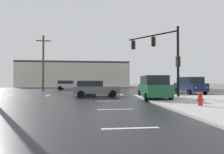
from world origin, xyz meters
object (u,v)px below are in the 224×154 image
at_px(suv_green, 153,87).
at_px(sedan_grey, 95,88).
at_px(suv_navy, 190,85).
at_px(sedan_silver, 69,85).
at_px(fire_hydrant, 200,99).
at_px(traffic_signal_mast, 163,52).
at_px(sedan_white, 87,87).
at_px(utility_pole_far, 43,62).

bearing_deg(suv_green, sedan_grey, 66.17).
distance_m(suv_navy, suv_green, 9.11).
bearing_deg(sedan_grey, suv_navy, 11.31).
bearing_deg(suv_green, suv_navy, -42.08).
distance_m(sedan_grey, sedan_silver, 14.12).
height_order(sedan_silver, suv_green, suv_green).
bearing_deg(sedan_grey, fire_hydrant, -56.11).
height_order(traffic_signal_mast, sedan_white, traffic_signal_mast).
relative_size(fire_hydrant, utility_pole_far, 0.09).
bearing_deg(sedan_silver, sedan_white, -69.59).
distance_m(suv_navy, utility_pole_far, 20.87).
bearing_deg(sedan_grey, suv_green, -33.47).
bearing_deg(sedan_white, suv_navy, 87.47).
bearing_deg(suv_navy, sedan_grey, -75.03).
bearing_deg(utility_pole_far, sedan_white, -42.74).
height_order(suv_navy, suv_green, same).
distance_m(traffic_signal_mast, fire_hydrant, 7.55).
bearing_deg(sedan_silver, utility_pole_far, -131.53).
xyz_separation_m(sedan_grey, utility_pole_far, (-7.57, 9.89, 3.56)).
height_order(traffic_signal_mast, sedan_grey, traffic_signal_mast).
height_order(suv_green, utility_pole_far, utility_pole_far).
height_order(fire_hydrant, suv_green, suv_green).
xyz_separation_m(suv_navy, utility_pole_far, (-19.45, 6.78, 3.33)).
relative_size(sedan_silver, suv_green, 0.92).
bearing_deg(suv_green, utility_pole_far, 50.84).
distance_m(fire_hydrant, suv_navy, 12.59).
xyz_separation_m(traffic_signal_mast, suv_navy, (5.42, 4.71, -3.31)).
height_order(fire_hydrant, sedan_grey, sedan_grey).
bearing_deg(traffic_signal_mast, fire_hydrant, 137.10).
bearing_deg(fire_hydrant, traffic_signal_mast, 87.16).
relative_size(sedan_grey, sedan_white, 1.02).
bearing_deg(suv_navy, sedan_silver, -122.51).
xyz_separation_m(fire_hydrant, sedan_grey, (-6.15, 8.08, 0.32)).
xyz_separation_m(fire_hydrant, suv_navy, (5.74, 11.19, 0.55)).
xyz_separation_m(sedan_grey, suv_green, (5.08, -2.94, 0.24)).
distance_m(sedan_silver, sedan_white, 10.32).
distance_m(sedan_white, utility_pole_far, 9.78).
height_order(fire_hydrant, sedan_silver, sedan_silver).
bearing_deg(utility_pole_far, suv_navy, -19.21).
distance_m(traffic_signal_mast, suv_green, 3.83).
bearing_deg(sedan_silver, suv_green, -58.91).
xyz_separation_m(sedan_grey, sedan_white, (-0.88, 3.71, 0.00)).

